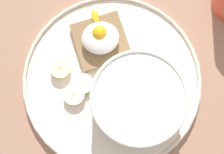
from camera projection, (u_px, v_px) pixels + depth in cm
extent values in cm
cube|color=#A0765E|center=(112.00, 82.00, 52.77)|extent=(120.00, 120.00, 2.00)
cylinder|color=silver|center=(112.00, 80.00, 51.31)|extent=(29.31, 29.31, 1.00)
torus|color=silver|center=(112.00, 79.00, 50.52)|extent=(29.11, 29.11, 0.60)
cylinder|color=white|center=(137.00, 101.00, 46.84)|extent=(13.83, 13.83, 6.47)
torus|color=white|center=(139.00, 97.00, 43.68)|extent=(14.03, 14.03, 0.60)
cylinder|color=#B16380|center=(137.00, 101.00, 47.46)|extent=(12.43, 12.43, 4.80)
ellipsoid|color=#B16380|center=(138.00, 99.00, 45.31)|extent=(11.80, 11.80, 1.20)
ellipsoid|color=tan|center=(140.00, 107.00, 44.77)|extent=(1.26, 1.60, 0.60)
ellipsoid|color=tan|center=(142.00, 91.00, 45.33)|extent=(0.81, 1.18, 0.48)
ellipsoid|color=tan|center=(133.00, 99.00, 44.98)|extent=(1.83, 1.71, 0.66)
cube|color=olive|center=(101.00, 41.00, 51.11)|extent=(9.41, 9.41, 0.30)
cube|color=tan|center=(101.00, 42.00, 51.57)|extent=(9.23, 9.23, 1.14)
ellipsoid|color=white|center=(100.00, 38.00, 49.74)|extent=(6.10, 5.45, 2.62)
sphere|color=yellow|center=(100.00, 33.00, 49.09)|extent=(2.49, 2.49, 2.49)
ellipsoid|color=yellow|center=(95.00, 16.00, 51.69)|extent=(1.30, 2.50, 0.36)
cylinder|color=#F1E4C7|center=(74.00, 95.00, 49.65)|extent=(4.88, 4.88, 1.32)
cylinder|color=#BCB29B|center=(74.00, 94.00, 49.04)|extent=(0.88, 0.88, 0.13)
cylinder|color=#F2F1BE|center=(83.00, 81.00, 50.20)|extent=(4.25, 4.28, 1.17)
cylinder|color=#BCBC94|center=(83.00, 81.00, 49.70)|extent=(0.76, 0.77, 0.15)
cylinder|color=#EEEAB5|center=(60.00, 69.00, 50.43)|extent=(4.55, 4.52, 1.56)
cylinder|color=#B9B68D|center=(60.00, 68.00, 49.75)|extent=(0.81, 0.81, 0.15)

